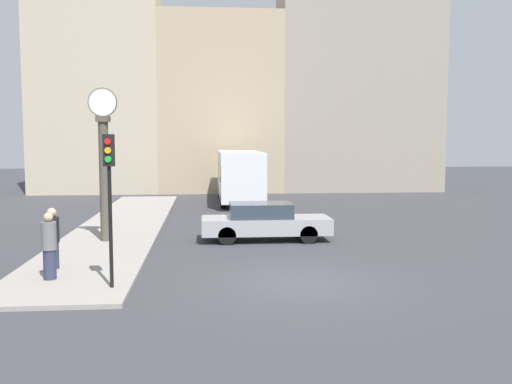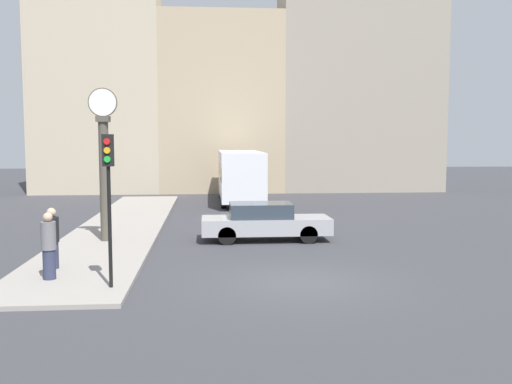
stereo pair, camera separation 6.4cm
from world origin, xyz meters
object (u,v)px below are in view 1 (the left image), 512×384
Objects in this scene: bus_distant at (239,174)px; street_clock at (104,167)px; sedan_car at (265,222)px; pedestrian_grey_jacket at (49,246)px; pedestrian_black_jacket at (52,238)px; traffic_light_near at (109,178)px.

street_clock is at bearing -113.38° from bus_distant.
pedestrian_grey_jacket is at bearing -136.74° from sedan_car.
street_clock reaches higher than pedestrian_grey_jacket.
street_clock is (-5.48, -12.69, 1.04)m from bus_distant.
sedan_car is 2.75× the size of pedestrian_black_jacket.
traffic_light_near is at bearing -123.30° from sedan_car.
pedestrian_black_jacket is at bearing 131.61° from traffic_light_near.
bus_distant is 4.87× the size of pedestrian_grey_jacket.
pedestrian_grey_jacket is (0.24, -1.24, 0.01)m from pedestrian_black_jacket.
bus_distant is (-0.19, 12.52, 1.00)m from sedan_car.
pedestrian_black_jacket is 0.98× the size of pedestrian_grey_jacket.
traffic_light_near reaches higher than pedestrian_black_jacket.
bus_distant is at bearing 77.62° from traffic_light_near.
sedan_car is 8.29m from traffic_light_near.
street_clock reaches higher than bus_distant.
sedan_car is 1.26× the size of traffic_light_near.
pedestrian_black_jacket is at bearing -144.64° from sedan_car.
sedan_car is 12.56m from bus_distant.
bus_distant is at bearing 70.08° from pedestrian_black_jacket.
sedan_car is at bearing 43.26° from pedestrian_grey_jacket.
pedestrian_black_jacket is (-1.95, 2.20, -1.80)m from traffic_light_near.
pedestrian_grey_jacket reaches higher than pedestrian_black_jacket.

